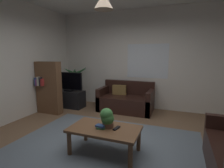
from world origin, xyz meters
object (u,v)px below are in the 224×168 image
object	(u,v)px
book_on_table_1	(100,126)
pendant_lamp	(104,1)
remote_on_table_0	(117,128)
couch_under_window	(126,101)
tv_stand	(69,99)
book_on_table_0	(101,128)
coffee_table	(105,132)
potted_palm_corner	(76,87)
bookshelf_corner	(49,88)
tv	(68,81)
potted_plant_on_table	(107,118)

from	to	relation	value
book_on_table_1	pendant_lamp	distance (m)	1.87
remote_on_table_0	pendant_lamp	world-z (taller)	pendant_lamp
couch_under_window	tv_stand	bearing A→B (deg)	-170.55
couch_under_window	book_on_table_0	world-z (taller)	couch_under_window
coffee_table	potted_palm_corner	xyz separation A→B (m)	(-2.06, 2.38, 0.19)
tv_stand	book_on_table_1	bearing A→B (deg)	-45.57
book_on_table_1	pendant_lamp	xyz separation A→B (m)	(0.05, 0.05, 1.87)
book_on_table_0	bookshelf_corner	bearing A→B (deg)	148.15
coffee_table	potted_palm_corner	distance (m)	3.16
book_on_table_0	potted_palm_corner	xyz separation A→B (m)	(-2.02, 2.43, 0.11)
book_on_table_1	coffee_table	bearing A→B (deg)	43.09
coffee_table	book_on_table_1	size ratio (longest dim) A/B	7.72
remote_on_table_0	tv	distance (m)	2.95
potted_palm_corner	bookshelf_corner	distance (m)	1.10
bookshelf_corner	potted_plant_on_table	bearing A→B (deg)	-29.51
tv	book_on_table_0	bearing A→B (deg)	-45.14
bookshelf_corner	pendant_lamp	distance (m)	3.04
remote_on_table_0	book_on_table_1	bearing A→B (deg)	28.90
coffee_table	remote_on_table_0	xyz separation A→B (m)	(0.19, 0.03, 0.08)
potted_palm_corner	pendant_lamp	bearing A→B (deg)	-49.11
potted_plant_on_table	bookshelf_corner	distance (m)	2.58
potted_plant_on_table	tv	size ratio (longest dim) A/B	0.35
tv	potted_palm_corner	size ratio (longest dim) A/B	0.74
potted_plant_on_table	pendant_lamp	bearing A→B (deg)	-140.18
remote_on_table_0	potted_plant_on_table	world-z (taller)	potted_plant_on_table
book_on_table_0	potted_plant_on_table	bearing A→B (deg)	47.39
remote_on_table_0	potted_plant_on_table	distance (m)	0.22
couch_under_window	book_on_table_1	size ratio (longest dim) A/B	10.31
coffee_table	bookshelf_corner	distance (m)	2.59
potted_plant_on_table	potted_palm_corner	xyz separation A→B (m)	(-2.09, 2.35, -0.04)
book_on_table_0	book_on_table_1	distance (m)	0.03
book_on_table_0	remote_on_table_0	bearing A→B (deg)	19.66
potted_plant_on_table	tv	bearing A→B (deg)	137.04
coffee_table	potted_palm_corner	size ratio (longest dim) A/B	0.91
coffee_table	tv_stand	distance (m)	2.82
tv_stand	bookshelf_corner	bearing A→B (deg)	-105.51
coffee_table	book_on_table_0	distance (m)	0.10
tv	potted_palm_corner	distance (m)	0.50
couch_under_window	pendant_lamp	bearing A→B (deg)	-81.89
coffee_table	tv_stand	xyz separation A→B (m)	(-2.03, 1.97, -0.11)
remote_on_table_0	potted_palm_corner	world-z (taller)	potted_palm_corner
book_on_table_1	remote_on_table_0	size ratio (longest dim) A/B	0.91
coffee_table	potted_plant_on_table	xyz separation A→B (m)	(0.03, 0.03, 0.23)
book_on_table_1	remote_on_table_0	world-z (taller)	book_on_table_1
coffee_table	tv	distance (m)	2.84
book_on_table_1	potted_plant_on_table	bearing A→B (deg)	41.84
coffee_table	tv_stand	bearing A→B (deg)	135.85
book_on_table_0	bookshelf_corner	size ratio (longest dim) A/B	0.10
book_on_table_1	potted_palm_corner	distance (m)	3.15
couch_under_window	book_on_table_0	size ratio (longest dim) A/B	11.03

